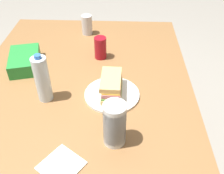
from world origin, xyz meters
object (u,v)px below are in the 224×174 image
dining_table (83,98)px  paper_plate (112,94)px  water_bottle_tall (42,79)px  soda_can_red (100,48)px  soda_can_silver (87,25)px  sandwich (112,86)px  chip_bag (25,61)px  plastic_cup_stack (115,124)px

dining_table → paper_plate: bearing=-116.1°
paper_plate → water_bottle_tall: bearing=95.9°
soda_can_red → soda_can_silver: (0.28, 0.11, 0.00)m
dining_table → sandwich: size_ratio=7.80×
dining_table → chip_bag: size_ratio=6.26×
chip_bag → water_bottle_tall: bearing=-160.2°
paper_plate → soda_can_silver: (0.60, 0.18, 0.06)m
dining_table → chip_bag: 0.37m
chip_bag → paper_plate: bearing=-129.3°
water_bottle_tall → soda_can_red: bearing=-32.1°
chip_bag → plastic_cup_stack: 0.69m
soda_can_red → water_bottle_tall: size_ratio=0.53×
dining_table → sandwich: bearing=-115.2°
plastic_cup_stack → soda_can_silver: plastic_cup_stack is taller
sandwich → water_bottle_tall: size_ratio=0.80×
water_bottle_tall → paper_plate: bearing=-84.1°
paper_plate → chip_bag: 0.52m
paper_plate → chip_bag: size_ratio=1.10×
dining_table → paper_plate: paper_plate is taller
dining_table → plastic_cup_stack: 0.42m
soda_can_silver → plastic_cup_stack: bearing=-166.7°
dining_table → soda_can_red: size_ratio=11.80×
sandwich → plastic_cup_stack: 0.27m
plastic_cup_stack → soda_can_silver: 0.89m
soda_can_red → water_bottle_tall: (-0.35, 0.22, 0.05)m
dining_table → water_bottle_tall: (-0.11, 0.15, 0.19)m
paper_plate → soda_can_red: 0.34m
chip_bag → soda_can_silver: soda_can_silver is taller
chip_bag → plastic_cup_stack: (-0.48, -0.49, 0.06)m
paper_plate → chip_bag: chip_bag is taller
plastic_cup_stack → chip_bag: bearing=45.5°
water_bottle_tall → plastic_cup_stack: water_bottle_tall is taller
chip_bag → water_bottle_tall: (-0.25, -0.17, 0.07)m
chip_bag → sandwich: bearing=-129.0°
paper_plate → soda_can_silver: size_ratio=2.07×
soda_can_silver → paper_plate: bearing=-163.0°
sandwich → water_bottle_tall: bearing=96.7°
dining_table → soda_can_red: 0.30m
chip_bag → soda_can_silver: (0.38, -0.28, 0.03)m
dining_table → soda_can_red: bearing=-17.0°
paper_plate → sandwich: 0.05m
sandwich → water_bottle_tall: water_bottle_tall is taller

